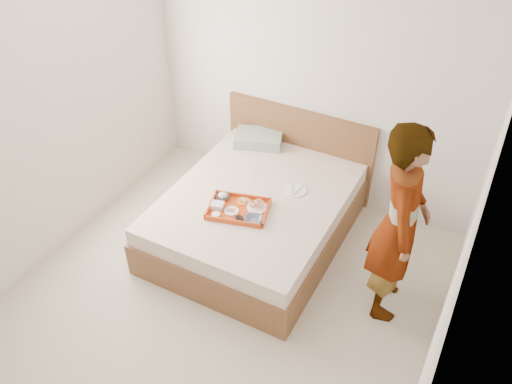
{
  "coord_description": "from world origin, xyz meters",
  "views": [
    {
      "loc": [
        1.71,
        -2.42,
        3.62
      ],
      "look_at": [
        -0.05,
        0.9,
        0.65
      ],
      "focal_mm": 37.05,
      "sensor_mm": 36.0,
      "label": 1
    }
  ],
  "objects_px": {
    "person": "(399,224)",
    "bed": "(256,216)",
    "tray": "(238,209)",
    "dinner_plate": "(295,190)"
  },
  "relations": [
    {
      "from": "tray",
      "to": "person",
      "type": "distance_m",
      "value": 1.44
    },
    {
      "from": "tray",
      "to": "person",
      "type": "xyz_separation_m",
      "value": [
        1.4,
        0.07,
        0.34
      ]
    },
    {
      "from": "dinner_plate",
      "to": "person",
      "type": "xyz_separation_m",
      "value": [
        1.07,
        -0.44,
        0.36
      ]
    },
    {
      "from": "tray",
      "to": "dinner_plate",
      "type": "xyz_separation_m",
      "value": [
        0.33,
        0.51,
        -0.02
      ]
    },
    {
      "from": "tray",
      "to": "dinner_plate",
      "type": "height_order",
      "value": "tray"
    },
    {
      "from": "person",
      "to": "dinner_plate",
      "type": "bearing_deg",
      "value": 53.11
    },
    {
      "from": "bed",
      "to": "person",
      "type": "bearing_deg",
      "value": -8.76
    },
    {
      "from": "person",
      "to": "bed",
      "type": "bearing_deg",
      "value": 66.66
    },
    {
      "from": "bed",
      "to": "tray",
      "type": "height_order",
      "value": "tray"
    },
    {
      "from": "bed",
      "to": "person",
      "type": "relative_size",
      "value": 1.12
    }
  ]
}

